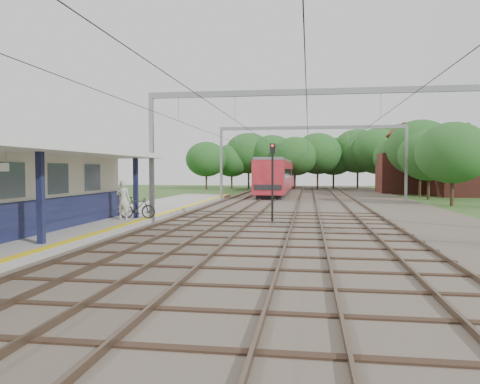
{
  "coord_description": "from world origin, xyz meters",
  "views": [
    {
      "loc": [
        3.31,
        -8.98,
        2.91
      ],
      "look_at": [
        -0.78,
        18.7,
        1.6
      ],
      "focal_mm": 35.0,
      "sensor_mm": 36.0,
      "label": 1
    }
  ],
  "objects_px": {
    "person": "(123,200)",
    "train": "(280,175)",
    "signal_post": "(272,173)",
    "bicycle": "(137,208)"
  },
  "relations": [
    {
      "from": "person",
      "to": "signal_post",
      "type": "bearing_deg",
      "value": -160.91
    },
    {
      "from": "train",
      "to": "signal_post",
      "type": "height_order",
      "value": "signal_post"
    },
    {
      "from": "person",
      "to": "signal_post",
      "type": "distance_m",
      "value": 8.03
    },
    {
      "from": "person",
      "to": "signal_post",
      "type": "height_order",
      "value": "signal_post"
    },
    {
      "from": "person",
      "to": "signal_post",
      "type": "relative_size",
      "value": 0.47
    },
    {
      "from": "bicycle",
      "to": "signal_post",
      "type": "relative_size",
      "value": 0.44
    },
    {
      "from": "train",
      "to": "signal_post",
      "type": "xyz_separation_m",
      "value": [
        1.85,
        -37.39,
        0.49
      ]
    },
    {
      "from": "person",
      "to": "bicycle",
      "type": "distance_m",
      "value": 0.87
    },
    {
      "from": "person",
      "to": "train",
      "type": "relative_size",
      "value": 0.05
    },
    {
      "from": "person",
      "to": "bicycle",
      "type": "bearing_deg",
      "value": -140.86
    }
  ]
}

